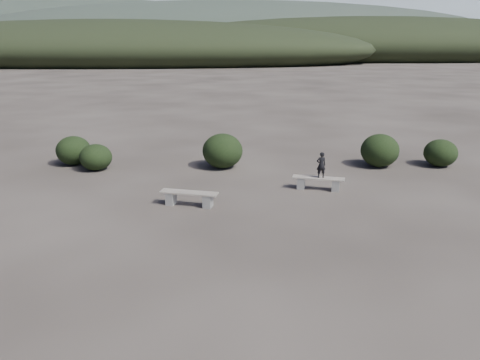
{
  "coord_description": "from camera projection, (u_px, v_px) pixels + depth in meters",
  "views": [
    {
      "loc": [
        -0.18,
        -9.31,
        4.99
      ],
      "look_at": [
        0.08,
        3.5,
        1.1
      ],
      "focal_mm": 35.0,
      "sensor_mm": 36.0,
      "label": 1
    }
  ],
  "objects": [
    {
      "name": "ground",
      "position": [
        240.0,
        273.0,
        10.36
      ],
      "size": [
        1200.0,
        1200.0,
        0.0
      ],
      "primitive_type": "plane",
      "color": "#2E2824",
      "rests_on": "ground"
    },
    {
      "name": "bench_left",
      "position": [
        189.0,
        197.0,
        14.47
      ],
      "size": [
        1.85,
        0.8,
        0.45
      ],
      "rotation": [
        0.0,
        0.0,
        -0.24
      ],
      "color": "slate",
      "rests_on": "ground"
    },
    {
      "name": "bench_right",
      "position": [
        318.0,
        182.0,
        16.0
      ],
      "size": [
        1.8,
        0.81,
        0.44
      ],
      "rotation": [
        0.0,
        0.0,
        -0.26
      ],
      "color": "slate",
      "rests_on": "ground"
    },
    {
      "name": "seated_person",
      "position": [
        321.0,
        165.0,
        15.81
      ],
      "size": [
        0.35,
        0.25,
        0.89
      ],
      "primitive_type": "imported",
      "rotation": [
        0.0,
        0.0,
        3.27
      ],
      "color": "black",
      "rests_on": "bench_right"
    },
    {
      "name": "shrub_a",
      "position": [
        96.0,
        157.0,
        18.36
      ],
      "size": [
        1.26,
        1.26,
        1.03
      ],
      "primitive_type": "ellipsoid",
      "color": "black",
      "rests_on": "ground"
    },
    {
      "name": "shrub_b",
      "position": [
        223.0,
        151.0,
        18.64
      ],
      "size": [
        1.61,
        1.61,
        1.38
      ],
      "primitive_type": "ellipsoid",
      "color": "black",
      "rests_on": "ground"
    },
    {
      "name": "shrub_d",
      "position": [
        380.0,
        150.0,
        18.82
      ],
      "size": [
        1.52,
        1.52,
        1.33
      ],
      "primitive_type": "ellipsoid",
      "color": "black",
      "rests_on": "ground"
    },
    {
      "name": "shrub_e",
      "position": [
        441.0,
        153.0,
        18.9
      ],
      "size": [
        1.32,
        1.32,
        1.1
      ],
      "primitive_type": "ellipsoid",
      "color": "black",
      "rests_on": "ground"
    },
    {
      "name": "shrub_f",
      "position": [
        74.0,
        150.0,
        19.14
      ],
      "size": [
        1.39,
        1.39,
        1.18
      ],
      "primitive_type": "ellipsoid",
      "color": "black",
      "rests_on": "ground"
    },
    {
      "name": "mountain_ridges",
      "position": [
        220.0,
        30.0,
        331.45
      ],
      "size": [
        500.0,
        400.0,
        56.0
      ],
      "color": "black",
      "rests_on": "ground"
    }
  ]
}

